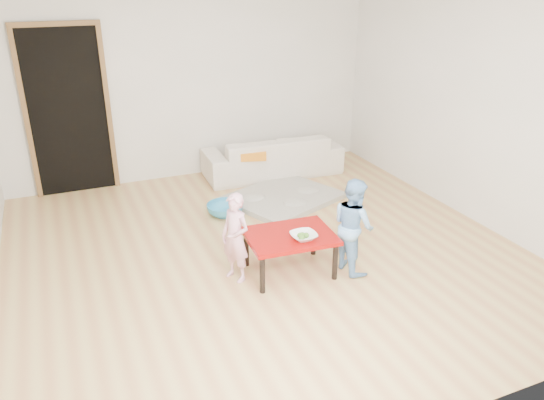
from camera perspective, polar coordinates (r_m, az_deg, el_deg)
floor at (r=5.45m, az=-0.83°, el=-5.51°), size 5.00×5.00×0.01m
back_wall at (r=7.28m, az=-8.55°, el=12.57°), size 5.00×0.02×2.60m
right_wall at (r=6.31m, az=20.94°, el=9.65°), size 0.02×5.00×2.60m
doorway at (r=7.09m, az=-21.08°, el=8.72°), size 1.02×0.08×2.11m
sofa at (r=7.42m, az=0.02°, el=4.85°), size 1.93×0.83×0.55m
cushion at (r=7.05m, az=-2.39°, el=5.03°), size 0.49×0.46×0.11m
red_table at (r=5.00m, az=1.92°, el=-5.74°), size 0.84×0.66×0.40m
bowl at (r=4.81m, az=3.42°, el=-3.91°), size 0.24×0.24×0.06m
broccoli at (r=4.81m, az=3.42°, el=-3.92°), size 0.12×0.12×0.06m
child_pink at (r=4.81m, az=-3.96°, el=-4.08°), size 0.32×0.37×0.85m
child_blue at (r=5.00m, az=8.74°, el=-2.69°), size 0.37×0.46×0.92m
basin at (r=6.24m, az=-5.06°, el=-1.02°), size 0.43×0.43×0.14m
blanket at (r=6.64m, az=1.22°, el=0.29°), size 1.56×1.44×0.06m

